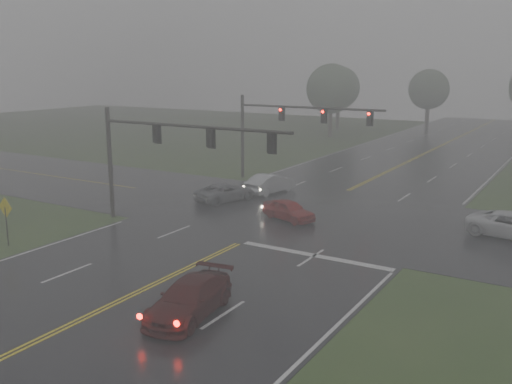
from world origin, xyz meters
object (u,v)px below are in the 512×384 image
Objects in this scene: signal_gantry_near at (159,145)px; signal_gantry_far at (283,122)px; sedan_red at (289,220)px; sedan_silver at (270,193)px; sedan_maroon at (190,316)px; car_grey at (225,201)px.

signal_gantry_far is (-0.14, 15.83, 0.04)m from signal_gantry_near.
signal_gantry_near reaches higher than sedan_red.
signal_gantry_far is at bearing -62.84° from sedan_silver.
sedan_maroon is at bearing -69.21° from signal_gantry_far.
signal_gantry_far is at bearing 48.99° from sedan_red.
sedan_silver reaches higher than sedan_maroon.
signal_gantry_far is at bearing 90.50° from signal_gantry_near.
sedan_maroon is at bearing -44.94° from signal_gantry_near.
car_grey is (-9.76, 16.89, 0.00)m from sedan_maroon.
sedan_maroon is 27.50m from signal_gantry_far.
sedan_maroon is 15.02m from sedan_red.
car_grey reaches higher than sedan_red.
sedan_red is 6.81m from car_grey.
signal_gantry_near is 15.83m from signal_gantry_far.
sedan_red is at bearing 177.28° from car_grey.
sedan_silver is at bearing 83.92° from signal_gantry_near.
signal_gantry_far reaches higher than sedan_maroon.
sedan_maroon is 14.27m from signal_gantry_near.
sedan_maroon is at bearing -148.71° from sedan_red.
sedan_silver is 6.85m from signal_gantry_far.
signal_gantry_near is at bearing 94.01° from sedan_silver.
sedan_red is 13.33m from signal_gantry_far.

